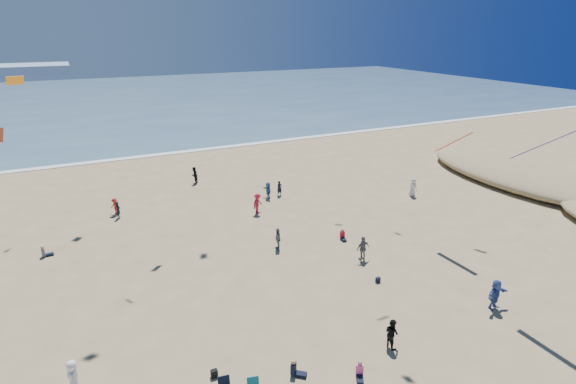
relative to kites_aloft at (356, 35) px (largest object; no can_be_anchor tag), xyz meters
name	(u,v)px	position (x,y,z in m)	size (l,w,h in m)	color
ocean	(105,101)	(-8.33, 83.18, -14.72)	(220.00, 100.00, 0.06)	#476B84
surf_line	(143,156)	(-8.33, 33.18, -14.71)	(220.00, 1.20, 0.08)	white
standing_flyers	(273,244)	(-4.31, 2.70, -13.91)	(34.35, 35.44, 1.87)	slate
seated_group	(288,308)	(-6.52, -4.15, -14.33)	(21.22, 25.00, 0.84)	silver
black_backpack	(214,373)	(-11.64, -6.94, -14.56)	(0.30, 0.22, 0.38)	black
navy_bag	(378,280)	(0.12, -3.57, -14.58)	(0.28, 0.18, 0.34)	black
kites_aloft	(356,35)	(0.00, 0.00, 0.00)	(48.16, 41.14, 25.44)	#4A2792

